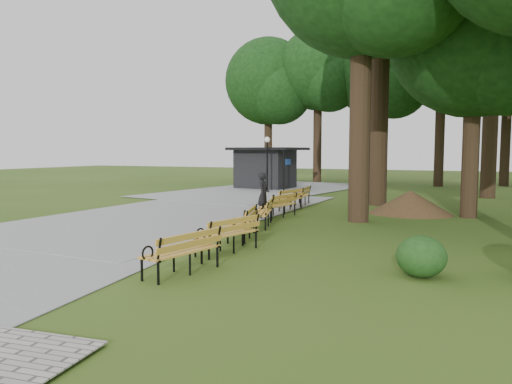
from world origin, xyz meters
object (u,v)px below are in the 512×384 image
at_px(bench_0, 182,252).
at_px(lawn_tree_1, 475,33).
at_px(person, 263,194).
at_px(bench_1, 227,234).
at_px(bench_6, 300,196).
at_px(bench_2, 242,222).
at_px(dirt_mound, 410,202).
at_px(lamp_post, 267,153).
at_px(bench_3, 261,213).
at_px(bench_4, 278,205).
at_px(bench_5, 286,199).
at_px(kiosk, 265,168).
at_px(lawn_tree_4, 495,18).

bearing_deg(bench_0, lawn_tree_1, 166.86).
distance_m(person, bench_1, 6.49).
relative_size(bench_6, lawn_tree_1, 0.20).
bearing_deg(bench_2, dirt_mound, 137.16).
relative_size(lamp_post, bench_6, 1.70).
relative_size(bench_3, bench_4, 1.00).
relative_size(lamp_post, bench_2, 1.70).
height_order(bench_5, lawn_tree_1, lawn_tree_1).
relative_size(kiosk, lawn_tree_4, 0.34).
distance_m(person, lawn_tree_4, 15.85).
relative_size(dirt_mound, lawn_tree_4, 0.22).
distance_m(kiosk, lawn_tree_4, 15.10).
relative_size(bench_1, bench_4, 1.00).
xyz_separation_m(bench_2, bench_4, (-0.56, 4.31, 0.00)).
xyz_separation_m(person, bench_6, (0.25, 3.56, -0.38)).
relative_size(kiosk, lamp_post, 1.30).
bearing_deg(bench_4, person, -90.00).
relative_size(bench_0, bench_3, 1.00).
height_order(bench_2, lawn_tree_4, lawn_tree_4).
height_order(bench_3, lawn_tree_4, lawn_tree_4).
xyz_separation_m(bench_5, lawn_tree_4, (7.80, 8.95, 8.59)).
bearing_deg(bench_3, kiosk, -174.24).
bearing_deg(kiosk, bench_6, -53.41).
xyz_separation_m(person, dirt_mound, (4.95, 2.75, -0.36)).
relative_size(lamp_post, dirt_mound, 1.22).
xyz_separation_m(bench_6, lawn_tree_1, (6.73, -0.93, 6.11)).
bearing_deg(bench_2, bench_3, 172.96).
xyz_separation_m(lamp_post, lawn_tree_1, (10.71, -6.82, 4.23)).
bearing_deg(bench_3, bench_1, -5.05).
bearing_deg(lawn_tree_4, lawn_tree_1, -96.43).
bearing_deg(bench_0, bench_3, -159.59).
xyz_separation_m(lamp_post, dirt_mound, (8.67, -6.70, -1.86)).
bearing_deg(dirt_mound, lamp_post, 142.29).
bearing_deg(dirt_mound, bench_4, -146.42).
height_order(person, bench_6, person).
height_order(bench_0, bench_2, same).
height_order(lamp_post, lawn_tree_4, lawn_tree_4).
bearing_deg(dirt_mound, bench_2, -117.64).
height_order(lamp_post, bench_6, lamp_post).
bearing_deg(bench_3, bench_5, 173.73).
relative_size(bench_2, bench_4, 1.00).
bearing_deg(lamp_post, bench_5, -62.54).
xyz_separation_m(bench_4, lawn_tree_4, (7.29, 11.11, 8.59)).
bearing_deg(bench_2, bench_6, 171.52).
bearing_deg(person, lawn_tree_4, -44.67).
bearing_deg(lawn_tree_4, bench_6, -135.92).
distance_m(lamp_post, bench_0, 18.75).
relative_size(bench_2, bench_5, 1.00).
relative_size(bench_0, lawn_tree_1, 0.20).
relative_size(kiosk, bench_4, 2.21).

